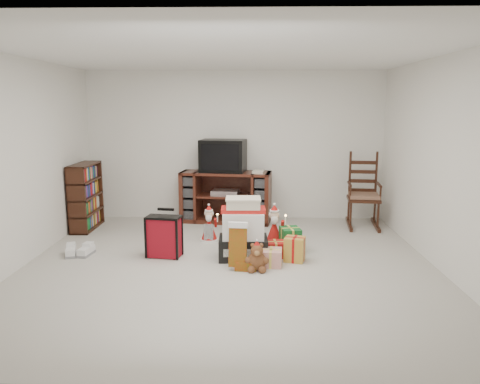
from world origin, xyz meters
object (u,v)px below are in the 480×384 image
Objects in this scene: bookshelf at (86,198)px; teddy_bear at (257,259)px; santa_figurine at (274,231)px; gift_cluster at (283,249)px; rocking_chair at (363,200)px; crt_television at (223,156)px; gift_pile at (243,233)px; sneaker_pair at (79,251)px; tv_stand at (226,197)px; red_suitcase at (164,236)px; mrs_claus_figurine at (209,227)px.

bookshelf reaches higher than teddy_bear.
santa_figurine is 0.51m from gift_cluster.
crt_television is at bearing -178.98° from rocking_chair.
crt_television is (-0.36, 1.94, 0.77)m from gift_pile.
teddy_bear is 0.86× the size of sneaker_pair.
gift_cluster is 2.34m from crt_television.
tv_stand is 1.83× the size of gift_cluster.
tv_stand is 2.63m from sneaker_pair.
red_suitcase is 1.65× the size of sneaker_pair.
sneaker_pair is (-1.83, -1.85, -0.37)m from tv_stand.
bookshelf is 3.15× the size of teddy_bear.
teddy_bear is (0.17, -0.45, -0.19)m from gift_pile.
santa_figurine is at bearing -16.59° from mrs_claus_figurine.
red_suitcase is 1.50m from santa_figurine.
rocking_chair is 1.97× the size of red_suitcase.
crt_television is (1.78, 1.87, 1.06)m from sneaker_pair.
sneaker_pair is 2.79m from crt_television.
crt_television is (-0.87, 1.94, 0.98)m from gift_cluster.
santa_figurine is (0.42, 0.48, -0.10)m from gift_pile.
gift_pile reaches higher than mrs_claus_figurine.
gift_pile is 2.34× the size of teddy_bear.
santa_figurine reaches higher than teddy_bear.
crt_television is at bearing 165.00° from tv_stand.
rocking_chair is (2.22, -0.21, -0.00)m from tv_stand.
tv_stand is 2.23m from rocking_chair.
tv_stand is at bearing -178.63° from rocking_chair.
tv_stand reaches higher than red_suitcase.
gift_pile reaches higher than sneaker_pair.
sneaker_pair is (0.35, -1.36, -0.44)m from bookshelf.
red_suitcase is 0.89m from mrs_claus_figurine.
rocking_chair is 1.58× the size of crt_television.
gift_cluster is (0.83, -1.92, -0.30)m from tv_stand.
teddy_bear is (-1.73, -2.16, -0.28)m from rocking_chair.
rocking_chair is at bearing 3.75° from bookshelf.
gift_pile is at bearing -72.71° from tv_stand.
red_suitcase is at bearing -125.22° from mrs_claus_figurine.
bookshelf reaches higher than tv_stand.
gift_cluster is at bearing 7.86° from red_suitcase.
gift_cluster is (2.66, -0.07, 0.07)m from sneaker_pair.
mrs_claus_figurine is 1.40× the size of sneaker_pair.
gift_cluster is (1.01, -0.76, -0.08)m from mrs_claus_figurine.
bookshelf reaches higher than mrs_claus_figurine.
gift_pile is 0.55m from gift_cluster.
teddy_bear reaches higher than sneaker_pair.
santa_figurine is at bearing -55.03° from tv_stand.
red_suitcase is at bearing 158.19° from teddy_bear.
teddy_bear is at bearing -12.72° from red_suitcase.
red_suitcase is 2.18m from crt_television.
bookshelf is 1.47m from sneaker_pair.
tv_stand is 2.54× the size of santa_figurine.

